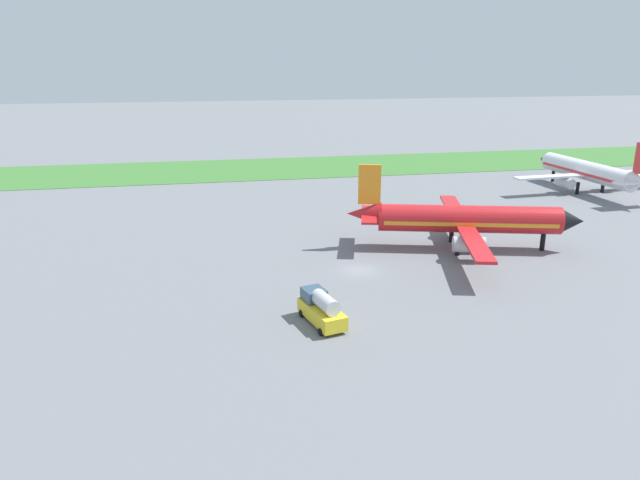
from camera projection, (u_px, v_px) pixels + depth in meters
ground_plane at (360, 270)px, 71.50m from camera, size 600.00×600.00×0.00m
grass_taxiway_strip at (281, 168)px, 137.69m from camera, size 360.00×28.00×0.08m
airplane_parked_jet_far at (589, 172)px, 111.85m from camera, size 31.35×30.76×11.07m
airplane_midfield_jet at (464, 220)px, 78.39m from camera, size 31.06×31.41×11.32m
fuel_truck_near_gate at (321, 308)px, 56.77m from camera, size 3.88×6.88×3.29m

